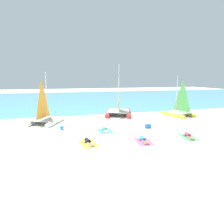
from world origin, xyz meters
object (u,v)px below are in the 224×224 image
(sailboat_white, at_px, (45,116))
(cooler_box, at_px, (148,126))
(sailboat_yellow, at_px, (179,110))
(towel_center_left, at_px, (105,131))
(beach_ball, at_px, (62,127))
(sunbather_center_left, at_px, (105,129))
(towel_rightmost, at_px, (189,137))
(sunbather_leftmost, at_px, (88,142))
(towel_center_right, at_px, (143,141))
(towel_leftmost, at_px, (89,144))
(sailboat_red, at_px, (119,108))
(sunbather_center_right, at_px, (143,139))
(sunbather_rightmost, at_px, (188,135))

(sailboat_white, bearing_deg, cooler_box, -2.57)
(sailboat_yellow, distance_m, towel_center_left, 10.91)
(sailboat_white, xyz_separation_m, beach_ball, (1.41, -2.87, -0.56))
(sunbather_center_left, xyz_separation_m, towel_rightmost, (5.58, -3.62, -0.13))
(sunbather_center_left, bearing_deg, beach_ball, 156.87)
(towel_center_left, bearing_deg, sunbather_leftmost, -123.93)
(towel_center_right, bearing_deg, sunbather_leftmost, 169.99)
(sailboat_white, distance_m, towel_center_left, 6.62)
(sailboat_white, bearing_deg, sailboat_yellow, 24.14)
(beach_ball, distance_m, cooler_box, 7.57)
(sailboat_yellow, xyz_separation_m, towel_center_right, (-8.16, -7.80, -0.69))
(towel_leftmost, xyz_separation_m, beach_ball, (-1.58, 4.45, 0.18))
(sailboat_yellow, bearing_deg, towel_center_right, -149.12)
(sailboat_red, height_order, sunbather_center_right, sailboat_red)
(sailboat_white, bearing_deg, sunbather_center_right, -24.55)
(sailboat_yellow, height_order, towel_center_left, sailboat_yellow)
(sailboat_yellow, relative_size, cooler_box, 9.33)
(towel_leftmost, xyz_separation_m, towel_rightmost, (7.50, -0.61, 0.00))
(sunbather_center_right, relative_size, beach_ball, 4.28)
(sailboat_red, height_order, towel_rightmost, sailboat_red)
(towel_leftmost, relative_size, sunbather_center_right, 1.21)
(sunbather_leftmost, xyz_separation_m, sunbather_center_left, (1.93, 2.94, 0.00))
(sailboat_red, xyz_separation_m, towel_center_right, (-1.43, -10.08, -0.88))
(sunbather_leftmost, bearing_deg, towel_rightmost, -14.12)
(towel_center_right, bearing_deg, towel_leftmost, 170.93)
(towel_center_left, relative_size, sunbather_rightmost, 1.23)
(sailboat_red, relative_size, towel_leftmost, 3.15)
(towel_leftmost, bearing_deg, towel_rightmost, -4.67)
(towel_rightmost, bearing_deg, sunbather_leftmost, 174.84)
(sailboat_red, distance_m, beach_ball, 8.49)
(towel_center_right, xyz_separation_m, sunbather_center_right, (0.01, 0.07, 0.13))
(towel_rightmost, bearing_deg, sunbather_rightmost, 73.60)
(sunbather_center_left, distance_m, sunbather_rightmost, 6.63)
(sunbather_center_left, bearing_deg, sunbather_leftmost, -124.07)
(towel_center_left, relative_size, sunbather_center_left, 1.22)
(sailboat_yellow, xyz_separation_m, sailboat_red, (-6.72, 2.28, 0.20))
(sailboat_white, relative_size, towel_center_left, 2.61)
(sunbather_leftmost, relative_size, towel_center_left, 0.82)
(towel_leftmost, bearing_deg, sailboat_white, 112.21)
(towel_center_left, relative_size, towel_rightmost, 1.00)
(towel_center_right, bearing_deg, sailboat_red, 81.91)
(sunbather_center_left, height_order, towel_rightmost, sunbather_center_left)
(sunbather_center_left, bearing_deg, towel_rightmost, -33.77)
(sailboat_red, xyz_separation_m, towel_leftmost, (-5.23, -9.48, -0.88))
(towel_center_right, bearing_deg, cooler_box, 59.51)
(sailboat_yellow, bearing_deg, sunbather_center_left, -170.18)
(towel_leftmost, distance_m, towel_center_right, 3.84)
(sailboat_yellow, distance_m, sailboat_red, 7.10)
(towel_leftmost, relative_size, sunbather_center_left, 1.22)
(towel_rightmost, bearing_deg, sunbather_center_left, 146.99)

